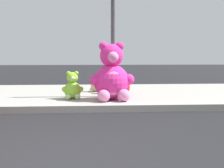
# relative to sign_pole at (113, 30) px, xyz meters

# --- Properties ---
(ground_plane) EXTENTS (60.00, 60.00, 0.00)m
(ground_plane) POSITION_rel_sign_pole_xyz_m (-1.00, -4.40, -1.85)
(ground_plane) COLOR black
(sidewalk) EXTENTS (28.00, 4.40, 0.15)m
(sidewalk) POSITION_rel_sign_pole_xyz_m (-1.00, 0.80, -1.77)
(sidewalk) COLOR #9E9B93
(sidewalk) RESTS_ON ground_plane
(sign_pole) EXTENTS (0.56, 0.11, 3.20)m
(sign_pole) POSITION_rel_sign_pole_xyz_m (0.00, 0.00, 0.00)
(sign_pole) COLOR #4C4C51
(sign_pole) RESTS_ON sidewalk
(plush_pink_large) EXTENTS (1.06, 0.94, 1.38)m
(plush_pink_large) POSITION_rel_sign_pole_xyz_m (-0.07, -0.59, -1.15)
(plush_pink_large) COLOR #F22D93
(plush_pink_large) RESTS_ON sidewalk
(plush_tan) EXTENTS (0.33, 0.37, 0.48)m
(plush_tan) POSITION_rel_sign_pole_xyz_m (-0.45, 0.97, -1.51)
(plush_tan) COLOR tan
(plush_tan) RESTS_ON sidewalk
(plush_lime) EXTENTS (0.52, 0.46, 0.68)m
(plush_lime) POSITION_rel_sign_pole_xyz_m (-1.01, -0.36, -1.43)
(plush_lime) COLOR #8CD133
(plush_lime) RESTS_ON sidewalk
(plush_red) EXTENTS (0.39, 0.38, 0.54)m
(plush_red) POSITION_rel_sign_pole_xyz_m (0.33, 0.54, -1.48)
(plush_red) COLOR red
(plush_red) RESTS_ON sidewalk
(plush_yellow) EXTENTS (0.39, 0.39, 0.55)m
(plush_yellow) POSITION_rel_sign_pole_xyz_m (-0.11, 0.54, -1.48)
(plush_yellow) COLOR yellow
(plush_yellow) RESTS_ON sidewalk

